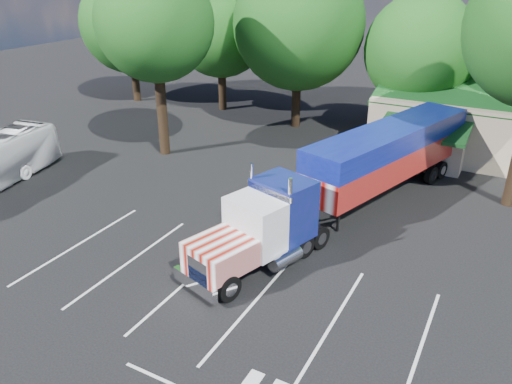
% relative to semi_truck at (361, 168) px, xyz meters
% --- Properties ---
extents(ground, '(120.00, 120.00, 0.00)m').
position_rel_semi_truck_xyz_m(ground, '(-4.27, -3.86, -2.44)').
color(ground, black).
rests_on(ground, ground).
extents(tree_row_a, '(9.00, 9.00, 11.68)m').
position_rel_semi_truck_xyz_m(tree_row_a, '(-26.27, 12.64, 4.72)').
color(tree_row_a, black).
rests_on(tree_row_a, ground).
extents(tree_row_b, '(8.40, 8.40, 11.35)m').
position_rel_semi_truck_xyz_m(tree_row_b, '(-17.27, 13.94, 4.69)').
color(tree_row_b, black).
rests_on(tree_row_b, ground).
extents(tree_row_c, '(10.00, 10.00, 13.05)m').
position_rel_semi_truck_xyz_m(tree_row_c, '(-9.27, 12.34, 5.59)').
color(tree_row_c, black).
rests_on(tree_row_c, ground).
extents(tree_row_d, '(8.00, 8.00, 10.60)m').
position_rel_semi_truck_xyz_m(tree_row_d, '(-0.27, 13.64, 4.14)').
color(tree_row_d, black).
rests_on(tree_row_d, ground).
extents(tree_near_left, '(7.60, 7.60, 12.65)m').
position_rel_semi_truck_xyz_m(tree_near_left, '(-14.77, 2.14, 6.37)').
color(tree_near_left, black).
rests_on(tree_near_left, ground).
extents(semi_truck, '(8.51, 20.44, 4.32)m').
position_rel_semi_truck_xyz_m(semi_truck, '(0.00, 0.00, 0.00)').
color(semi_truck, black).
rests_on(semi_truck, ground).
extents(woman, '(0.45, 0.61, 1.55)m').
position_rel_semi_truck_xyz_m(woman, '(-2.67, -3.86, -1.67)').
color(woman, black).
rests_on(woman, ground).
extents(bicycle, '(1.43, 1.99, 0.99)m').
position_rel_semi_truck_xyz_m(bicycle, '(-2.47, -2.86, -1.95)').
color(bicycle, black).
rests_on(bicycle, ground).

